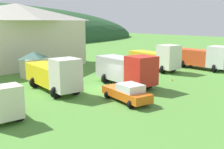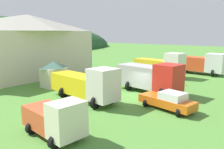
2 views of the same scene
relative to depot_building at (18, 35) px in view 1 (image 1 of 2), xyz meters
name	(u,v)px [view 1 (image 1 of 2)]	position (x,y,z in m)	size (l,w,h in m)	color
ground_plane	(104,89)	(0.04, -18.82, -4.82)	(200.00, 200.00, 0.00)	#518C38
depot_building	(18,35)	(0.00, 0.00, 0.00)	(19.61, 9.82, 9.36)	beige
play_shed_cream	(34,64)	(-2.27, -8.62, -3.18)	(3.05, 2.18, 3.19)	beige
light_truck_cream	(0,101)	(-11.00, -20.12, -3.54)	(2.87, 4.89, 2.63)	beige
flatbed_truck_yellow	(54,74)	(-4.07, -16.09, -3.12)	(3.66, 8.44, 3.51)	silver
crane_truck_red	(126,69)	(2.72, -19.44, -2.99)	(3.93, 7.85, 3.44)	red
heavy_rig_striped	(156,58)	(12.50, -16.07, -3.04)	(3.83, 8.37, 3.72)	silver
heavy_rig_white	(203,57)	(17.99, -20.20, -3.03)	(3.48, 8.32, 3.47)	white
service_pickup_orange	(127,93)	(-1.58, -23.54, -4.00)	(2.85, 5.27, 1.66)	orange
traffic_cone_near_pickup	(172,81)	(8.24, -21.58, -4.82)	(0.36, 0.36, 0.59)	orange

